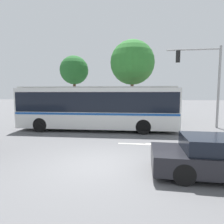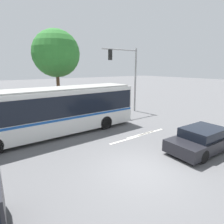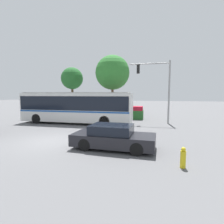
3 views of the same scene
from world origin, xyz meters
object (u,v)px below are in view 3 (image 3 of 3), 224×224
object	(u,v)px
street_tree_left	(72,79)
fire_hydrant	(183,158)
traffic_light_pole	(160,83)
street_tree_centre	(112,73)
city_bus	(76,106)
sedan_foreground	(113,137)

from	to	relation	value
street_tree_left	fire_hydrant	distance (m)	21.78
traffic_light_pole	street_tree_left	xyz separation A→B (m)	(-12.44, 5.40, 1.14)
street_tree_centre	fire_hydrant	xyz separation A→B (m)	(6.65, -14.79, -5.31)
city_bus	street_tree_left	bearing A→B (deg)	-62.02
street_tree_left	street_tree_centre	bearing A→B (deg)	-15.15
street_tree_centre	traffic_light_pole	bearing A→B (deg)	-31.77
traffic_light_pole	city_bus	bearing A→B (deg)	14.91
city_bus	traffic_light_pole	world-z (taller)	traffic_light_pole
sedan_foreground	street_tree_centre	size ratio (longest dim) A/B	0.57
street_tree_centre	sedan_foreground	bearing A→B (deg)	-75.79
city_bus	street_tree_centre	distance (m)	7.38
city_bus	street_tree_left	size ratio (longest dim) A/B	1.65
traffic_light_pole	street_tree_centre	bearing A→B (deg)	-31.77
street_tree_left	traffic_light_pole	bearing A→B (deg)	-23.47
traffic_light_pole	street_tree_centre	size ratio (longest dim) A/B	0.80
sedan_foreground	city_bus	bearing A→B (deg)	129.75
traffic_light_pole	fire_hydrant	distance (m)	11.81
fire_hydrant	sedan_foreground	bearing A→B (deg)	151.99
fire_hydrant	city_bus	bearing A→B (deg)	135.09
sedan_foreground	fire_hydrant	size ratio (longest dim) A/B	5.28
sedan_foreground	fire_hydrant	world-z (taller)	sedan_foreground
fire_hydrant	traffic_light_pole	bearing A→B (deg)	94.23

